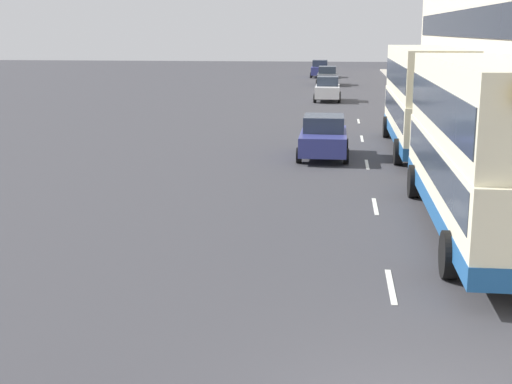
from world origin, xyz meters
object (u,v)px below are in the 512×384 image
object	(u,v)px
car_0	(324,137)
car_2	(327,76)
car_1	(328,89)
double_decker_bus_ahead	(425,97)
double_decker_bus_near	(486,143)
car_3	(320,69)

from	to	relation	value
car_0	car_2	size ratio (longest dim) A/B	0.93
car_1	car_2	bearing A→B (deg)	-88.87
car_1	car_0	bearing A→B (deg)	90.64
car_0	car_1	world-z (taller)	car_1
car_2	double_decker_bus_ahead	bearing A→B (deg)	97.26
double_decker_bus_near	car_1	xyz separation A→B (m)	(-4.43, 33.99, -1.42)
double_decker_bus_ahead	car_1	distance (m)	21.83
double_decker_bus_near	car_0	distance (m)	11.41
double_decker_bus_near	double_decker_bus_ahead	distance (m)	12.65
double_decker_bus_ahead	car_2	distance (m)	37.19
car_1	car_3	distance (m)	26.84
car_2	car_3	world-z (taller)	car_3
double_decker_bus_ahead	car_2	xyz separation A→B (m)	(-4.69, 36.87, -1.43)
double_decker_bus_ahead	car_1	xyz separation A→B (m)	(-4.39, 21.33, -1.42)
double_decker_bus_near	car_2	xyz separation A→B (m)	(-4.74, 49.52, -1.43)
car_2	car_1	bearing A→B (deg)	91.13
double_decker_bus_ahead	car_1	size ratio (longest dim) A/B	2.84
double_decker_bus_ahead	car_2	bearing A→B (deg)	97.26
car_3	double_decker_bus_ahead	bearing A→B (deg)	96.74
car_1	car_3	xyz separation A→B (m)	(-1.30, 26.81, 0.04)
double_decker_bus_ahead	car_0	world-z (taller)	double_decker_bus_ahead
double_decker_bus_ahead	car_3	size ratio (longest dim) A/B	2.55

